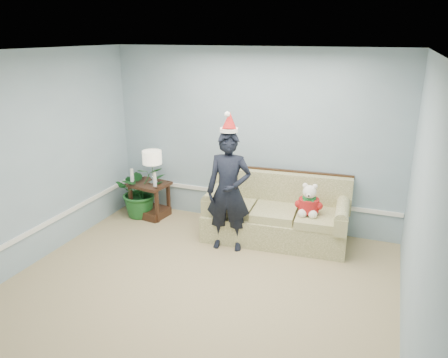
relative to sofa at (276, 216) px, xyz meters
The scene contains 10 objects.
room_shell 2.37m from the sofa, 104.03° to the right, with size 4.54×5.04×2.74m.
wainscot_trim 1.92m from the sofa, 152.11° to the right, with size 4.49×4.99×0.06m.
sofa is the anchor object (origin of this frame).
side_table 2.14m from the sofa, behind, with size 0.66×0.58×0.57m.
table_lamp 2.15m from the sofa, behind, with size 0.30×0.30×0.54m.
candle_pair 2.20m from the sofa, behind, with size 0.48×0.06×0.24m.
houseplant 2.27m from the sofa, behind, with size 0.80×0.69×0.89m, color #1A5621.
man 0.91m from the sofa, 134.87° to the right, with size 0.61×0.40×1.67m, color black.
santa_hat 1.63m from the sofa, 135.59° to the right, with size 0.29×0.31×0.28m.
teddy_bear 0.60m from the sofa, 16.90° to the right, with size 0.30×0.33×0.46m.
Camera 1 is at (1.92, -3.66, 2.88)m, focal length 35.00 mm.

